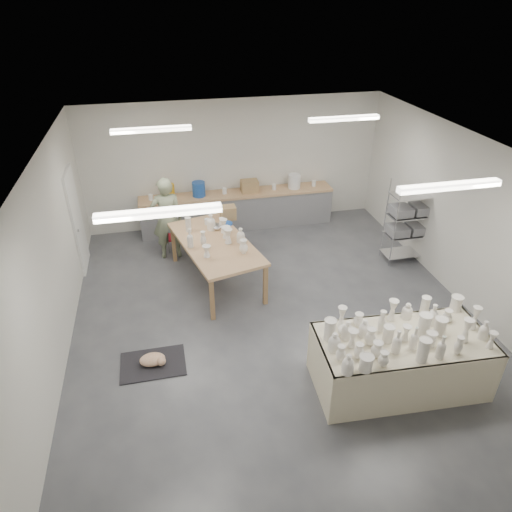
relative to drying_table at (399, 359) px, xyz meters
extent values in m
plane|color=#424449|center=(-1.33, 1.89, -0.47)|extent=(8.00, 8.00, 0.00)
cube|color=white|center=(-1.33, 1.89, 2.52)|extent=(7.00, 8.00, 0.02)
cube|color=silver|center=(-1.33, 5.89, 1.03)|extent=(7.00, 0.02, 3.00)
cube|color=silver|center=(-1.33, -2.11, 1.03)|extent=(7.00, 0.02, 3.00)
cube|color=silver|center=(-4.83, 1.89, 1.03)|extent=(0.02, 8.00, 3.00)
cube|color=silver|center=(2.17, 1.89, 1.03)|extent=(0.02, 8.00, 3.00)
cube|color=white|center=(-4.80, 4.49, 0.58)|extent=(0.05, 0.90, 2.10)
cube|color=white|center=(-3.13, 0.39, 2.47)|extent=(1.40, 0.12, 0.08)
cube|color=white|center=(0.47, 0.39, 2.47)|extent=(1.40, 0.12, 0.08)
cube|color=white|center=(-3.13, 3.89, 2.47)|extent=(1.40, 0.12, 0.08)
cube|color=white|center=(0.47, 3.89, 2.47)|extent=(1.40, 0.12, 0.08)
cube|color=tan|center=(-1.33, 5.57, 0.40)|extent=(4.60, 0.60, 0.06)
cube|color=slate|center=(-1.33, 5.57, -0.05)|extent=(4.60, 0.55, 0.84)
cylinder|color=gold|center=(-2.93, 5.57, 0.60)|extent=(0.30, 0.30, 0.34)
cylinder|color=#1D4BA1|center=(-2.23, 5.57, 0.60)|extent=(0.30, 0.30, 0.34)
cylinder|color=white|center=(0.07, 5.57, 0.60)|extent=(0.30, 0.30, 0.34)
cube|color=#A0824D|center=(-1.03, 5.57, 0.57)|extent=(0.40, 0.30, 0.28)
cylinder|color=white|center=(-3.33, 5.57, 0.50)|extent=(0.10, 0.10, 0.14)
cylinder|color=white|center=(-1.63, 5.57, 0.50)|extent=(0.10, 0.10, 0.14)
cylinder|color=white|center=(-0.43, 5.57, 0.50)|extent=(0.10, 0.10, 0.14)
cylinder|color=white|center=(0.57, 5.57, 0.50)|extent=(0.10, 0.10, 0.14)
cylinder|color=silver|center=(1.45, 3.07, 0.43)|extent=(0.02, 0.02, 1.80)
cylinder|color=silver|center=(2.29, 3.07, 0.43)|extent=(0.02, 0.02, 1.80)
cylinder|color=silver|center=(1.45, 3.51, 0.43)|extent=(0.02, 0.02, 1.80)
cylinder|color=silver|center=(2.29, 3.51, 0.43)|extent=(0.02, 0.02, 1.80)
cube|color=silver|center=(1.87, 3.29, -0.32)|extent=(0.88, 0.48, 0.02)
cube|color=silver|center=(1.87, 3.29, 0.13)|extent=(0.88, 0.48, 0.02)
cube|color=silver|center=(1.87, 3.29, 0.58)|extent=(0.88, 0.48, 0.02)
cube|color=silver|center=(1.87, 3.29, 1.03)|extent=(0.88, 0.48, 0.02)
cube|color=slate|center=(1.65, 3.29, 0.25)|extent=(0.38, 0.42, 0.18)
cube|color=slate|center=(2.09, 3.29, 0.25)|extent=(0.38, 0.42, 0.18)
cube|color=slate|center=(1.65, 3.29, 0.70)|extent=(0.38, 0.42, 0.18)
cube|color=slate|center=(2.09, 3.29, 0.70)|extent=(0.38, 0.42, 0.18)
cube|color=olive|center=(0.01, 0.00, -0.09)|extent=(2.22, 1.10, 0.76)
cube|color=beige|center=(0.01, 0.00, 0.37)|extent=(2.49, 1.29, 0.03)
cube|color=beige|center=(0.01, -0.55, -0.04)|extent=(2.43, 0.17, 0.86)
cube|color=beige|center=(0.01, 0.56, -0.04)|extent=(2.43, 0.17, 0.86)
cube|color=tan|center=(-2.19, 3.31, 0.39)|extent=(1.71, 2.58, 0.06)
cube|color=olive|center=(-2.71, 2.20, -0.06)|extent=(0.08, 0.08, 0.83)
cube|color=olive|center=(-1.66, 2.20, -0.06)|extent=(0.08, 0.08, 0.83)
cube|color=olive|center=(-2.71, 4.43, -0.06)|extent=(0.08, 0.08, 0.83)
cube|color=olive|center=(-1.66, 4.43, -0.06)|extent=(0.08, 0.08, 0.83)
ellipsoid|color=silver|center=(-2.09, 3.86, 0.47)|extent=(0.26, 0.26, 0.12)
cylinder|color=#1D4BA1|center=(-1.86, 4.00, 0.43)|extent=(0.26, 0.26, 0.03)
cylinder|color=white|center=(-2.24, 4.10, 0.48)|extent=(0.11, 0.11, 0.12)
cube|color=#A0824D|center=(-1.77, 4.26, 0.56)|extent=(0.32, 0.26, 0.28)
cube|color=black|center=(-3.51, 1.18, -0.46)|extent=(1.00, 0.70, 0.02)
ellipsoid|color=white|center=(-3.51, 1.18, -0.37)|extent=(0.45, 0.36, 0.17)
sphere|color=white|center=(-3.37, 1.09, -0.35)|extent=(0.14, 0.14, 0.14)
imported|color=gray|center=(-3.03, 4.50, 0.44)|extent=(0.67, 0.44, 1.81)
cylinder|color=#B61A28|center=(-3.03, 4.77, -0.16)|extent=(0.44, 0.44, 0.04)
cylinder|color=silver|center=(-2.89, 4.82, -0.32)|extent=(0.02, 0.02, 0.30)
cylinder|color=silver|center=(-3.13, 4.87, -0.32)|extent=(0.02, 0.02, 0.30)
cylinder|color=silver|center=(-3.06, 4.63, -0.32)|extent=(0.02, 0.02, 0.30)
camera|label=1|loc=(-3.08, -4.33, 4.63)|focal=32.00mm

